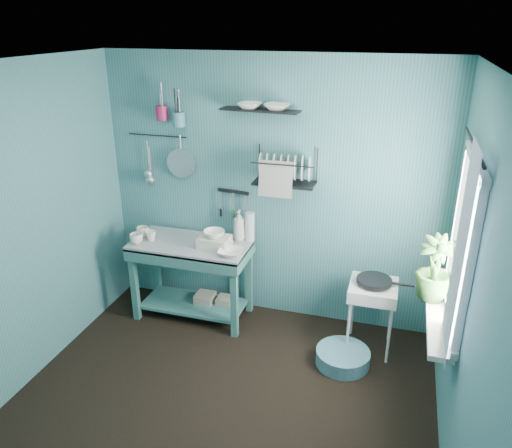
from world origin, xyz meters
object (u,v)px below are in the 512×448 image
(mug_mid, at_px, (151,236))
(soap_bottle, at_px, (239,225))
(mug_left, at_px, (136,239))
(utensil_cup_teal, at_px, (179,119))
(colander, at_px, (181,163))
(floor_basin, at_px, (343,357))
(frying_pan, at_px, (374,281))
(storage_tin_large, at_px, (205,304))
(wash_tub, at_px, (214,242))
(storage_tin_small, at_px, (225,306))
(mug_right, at_px, (143,232))
(hotplate_stand, at_px, (371,317))
(water_bottle, at_px, (250,226))
(utensil_cup_magenta, at_px, (162,113))
(potted_plant, at_px, (435,269))
(work_counter, at_px, (193,279))
(dish_rack, at_px, (285,167))

(mug_mid, distance_m, soap_bottle, 0.85)
(mug_left, height_order, utensil_cup_teal, utensil_cup_teal)
(utensil_cup_teal, height_order, colander, utensil_cup_teal)
(soap_bottle, xyz_separation_m, floor_basin, (1.11, -0.56, -0.88))
(frying_pan, relative_size, storage_tin_large, 1.36)
(wash_tub, distance_m, storage_tin_small, 0.75)
(mug_right, bearing_deg, hotplate_stand, -1.46)
(mug_right, distance_m, storage_tin_small, 1.09)
(mug_left, xyz_separation_m, water_bottle, (1.00, 0.38, 0.09))
(mug_right, height_order, utensil_cup_teal, utensil_cup_teal)
(water_bottle, height_order, floor_basin, water_bottle)
(mug_right, distance_m, utensil_cup_magenta, 1.15)
(hotplate_stand, xyz_separation_m, colander, (-1.90, 0.33, 1.16))
(colander, height_order, floor_basin, colander)
(potted_plant, relative_size, floor_basin, 1.06)
(potted_plant, bearing_deg, wash_tub, 166.43)
(colander, xyz_separation_m, storage_tin_large, (0.28, -0.22, -1.37))
(mug_left, bearing_deg, hotplate_stand, 2.70)
(hotplate_stand, bearing_deg, colander, 167.95)
(work_counter, height_order, storage_tin_small, work_counter)
(frying_pan, distance_m, storage_tin_large, 1.72)
(storage_tin_large, bearing_deg, potted_plant, -14.46)
(soap_bottle, height_order, utensil_cup_teal, utensil_cup_teal)
(work_counter, relative_size, wash_tub, 3.99)
(mug_right, bearing_deg, mug_mid, -26.57)
(soap_bottle, distance_m, dish_rack, 0.75)
(potted_plant, bearing_deg, mug_left, 173.10)
(potted_plant, bearing_deg, water_bottle, 156.79)
(utensil_cup_magenta, relative_size, potted_plant, 0.26)
(mug_left, xyz_separation_m, utensil_cup_teal, (0.32, 0.40, 1.06))
(work_counter, xyz_separation_m, mug_mid, (-0.38, -0.06, 0.44))
(work_counter, relative_size, frying_pan, 3.72)
(storage_tin_large, relative_size, floor_basin, 0.48)
(soap_bottle, bearing_deg, wash_tub, -127.69)
(soap_bottle, height_order, dish_rack, dish_rack)
(wash_tub, distance_m, utensil_cup_teal, 1.17)
(soap_bottle, xyz_separation_m, storage_tin_large, (-0.32, -0.15, -0.83))
(work_counter, height_order, mug_mid, mug_mid)
(work_counter, height_order, frying_pan, work_counter)
(wash_tub, bearing_deg, storage_tin_large, 154.98)
(dish_rack, bearing_deg, soap_bottle, 176.91)
(utensil_cup_magenta, distance_m, utensil_cup_teal, 0.17)
(soap_bottle, relative_size, floor_basin, 0.65)
(work_counter, distance_m, wash_tub, 0.51)
(water_bottle, relative_size, storage_tin_large, 1.27)
(soap_bottle, relative_size, utensil_cup_teal, 2.30)
(mug_right, height_order, frying_pan, mug_right)
(work_counter, xyz_separation_m, mug_right, (-0.50, 0.00, 0.44))
(water_bottle, distance_m, utensil_cup_magenta, 1.33)
(utensil_cup_magenta, height_order, colander, utensil_cup_magenta)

